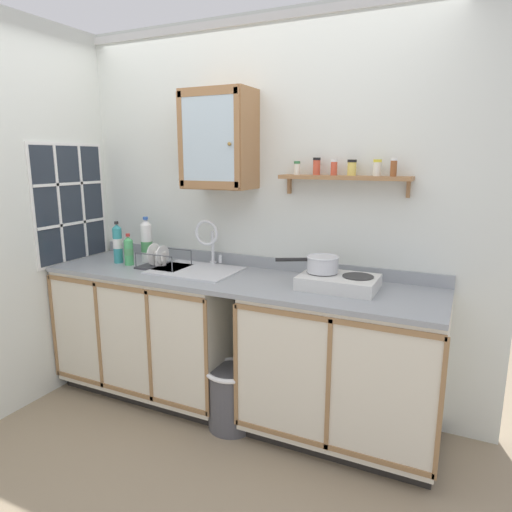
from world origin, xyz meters
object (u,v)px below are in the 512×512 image
sink (197,273)px  bottle_detergent_teal_2 (118,243)px  mug (160,259)px  dish_rack (163,263)px  wall_cabinet (219,140)px  saucepan (322,264)px  bottle_soda_green_1 (129,251)px  trash_bin (232,396)px  hot_plate_stove (339,282)px  bottle_opaque_white_0 (147,242)px

sink → bottle_detergent_teal_2: (-0.65, -0.04, 0.16)m
bottle_detergent_teal_2 → mug: bottle_detergent_teal_2 is taller
dish_rack → wall_cabinet: (0.38, 0.16, 0.84)m
bottle_detergent_teal_2 → sink: bearing=3.6°
saucepan → sink: bearing=-179.1°
sink → saucepan: 0.89m
bottle_soda_green_1 → mug: size_ratio=2.10×
mug → trash_bin: (0.68, -0.22, -0.78)m
bottle_soda_green_1 → dish_rack: 0.27m
hot_plate_stove → bottle_opaque_white_0: bearing=176.6°
dish_rack → mug: dish_rack is taller
saucepan → bottle_detergent_teal_2: bottle_detergent_teal_2 is taller
bottle_soda_green_1 → dish_rack: bearing=8.8°
bottle_detergent_teal_2 → dish_rack: (0.38, 0.02, -0.11)m
mug → bottle_detergent_teal_2: bearing=-175.7°
bottle_opaque_white_0 → saucepan: bearing=-2.8°
dish_rack → mug: bearing=161.6°
hot_plate_stove → wall_cabinet: size_ratio=0.70×
hot_plate_stove → wall_cabinet: wall_cabinet is taller
saucepan → bottle_detergent_teal_2: 1.52m
wall_cabinet → trash_bin: wall_cabinet is taller
bottle_opaque_white_0 → dish_rack: bearing=-25.3°
sink → bottle_opaque_white_0: (-0.48, 0.08, 0.16)m
hot_plate_stove → trash_bin: (-0.60, -0.23, -0.76)m
bottle_detergent_teal_2 → trash_bin: bearing=-10.6°
bottle_soda_green_1 → dish_rack: bottle_soda_green_1 is taller
bottle_soda_green_1 → wall_cabinet: bearing=17.2°
sink → bottle_detergent_teal_2: bearing=-176.4°
bottle_soda_green_1 → mug: bottle_soda_green_1 is taller
bottle_detergent_teal_2 → mug: (0.36, 0.03, -0.09)m
saucepan → trash_bin: size_ratio=0.87×
sink → wall_cabinet: 0.90m
bottle_soda_green_1 → bottle_opaque_white_0: bearing=70.4°
hot_plate_stove → bottle_soda_green_1: (-1.51, -0.05, 0.06)m
mug → wall_cabinet: wall_cabinet is taller
bottle_opaque_white_0 → dish_rack: (0.21, -0.10, -0.12)m
bottle_opaque_white_0 → mug: bottle_opaque_white_0 is taller
mug → dish_rack: bearing=-18.4°
bottle_soda_green_1 → bottle_detergent_teal_2: bottle_detergent_teal_2 is taller
hot_plate_stove → bottle_soda_green_1: bearing=-178.0°
hot_plate_stove → bottle_detergent_teal_2: bearing=-178.8°
sink → bottle_soda_green_1: sink is taller
bottle_opaque_white_0 → mug: bearing=-26.1°
bottle_opaque_white_0 → bottle_detergent_teal_2: bearing=-144.4°
sink → hot_plate_stove: bearing=-0.4°
bottle_soda_green_1 → trash_bin: (0.91, -0.17, -0.83)m
saucepan → dish_rack: saucepan is taller
saucepan → dish_rack: 1.15m
trash_bin → sink: bearing=148.7°
bottle_soda_green_1 → sink: bearing=6.6°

